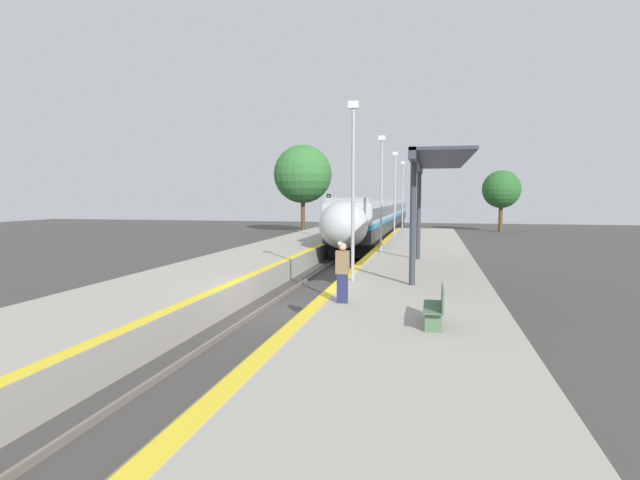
# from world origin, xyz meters

# --- Properties ---
(ground_plane) EXTENTS (120.00, 120.00, 0.00)m
(ground_plane) POSITION_xyz_m (0.00, 0.00, 0.00)
(ground_plane) COLOR #423F3D
(rail_left) EXTENTS (0.08, 90.00, 0.15)m
(rail_left) POSITION_xyz_m (-0.72, 0.00, 0.07)
(rail_left) COLOR slate
(rail_left) RESTS_ON ground_plane
(rail_right) EXTENTS (0.08, 90.00, 0.15)m
(rail_right) POSITION_xyz_m (0.72, 0.00, 0.07)
(rail_right) COLOR slate
(rail_right) RESTS_ON ground_plane
(train) EXTENTS (2.88, 40.45, 3.79)m
(train) POSITION_xyz_m (0.00, 30.54, 2.18)
(train) COLOR black
(train) RESTS_ON ground_plane
(platform_right) EXTENTS (5.18, 64.00, 0.93)m
(platform_right) POSITION_xyz_m (4.17, 0.00, 0.46)
(platform_right) COLOR #9E998E
(platform_right) RESTS_ON ground_plane
(platform_left) EXTENTS (4.67, 64.00, 0.93)m
(platform_left) POSITION_xyz_m (-3.92, 0.00, 0.46)
(platform_left) COLOR #9E998E
(platform_left) RESTS_ON ground_plane
(platform_bench) EXTENTS (0.44, 1.47, 0.89)m
(platform_bench) POSITION_xyz_m (4.95, -4.10, 1.39)
(platform_bench) COLOR #4C6B4C
(platform_bench) RESTS_ON platform_right
(person_waiting) EXTENTS (0.36, 0.22, 1.67)m
(person_waiting) POSITION_xyz_m (2.42, -2.11, 1.78)
(person_waiting) COLOR navy
(person_waiting) RESTS_ON platform_right
(railway_signal) EXTENTS (0.28, 0.28, 4.07)m
(railway_signal) POSITION_xyz_m (-2.52, 19.91, 2.50)
(railway_signal) COLOR #59595E
(railway_signal) RESTS_ON ground_plane
(lamppost_near) EXTENTS (0.36, 0.20, 6.15)m
(lamppost_near) POSITION_xyz_m (2.13, 1.56, 4.39)
(lamppost_near) COLOR #9E9EA3
(lamppost_near) RESTS_ON platform_right
(lamppost_mid) EXTENTS (0.36, 0.20, 6.15)m
(lamppost_mid) POSITION_xyz_m (2.13, 11.34, 4.39)
(lamppost_mid) COLOR #9E9EA3
(lamppost_mid) RESTS_ON platform_right
(lamppost_far) EXTENTS (0.36, 0.20, 6.15)m
(lamppost_far) POSITION_xyz_m (2.13, 21.12, 4.39)
(lamppost_far) COLOR #9E9EA3
(lamppost_far) RESTS_ON platform_right
(lamppost_farthest) EXTENTS (0.36, 0.20, 6.15)m
(lamppost_farthest) POSITION_xyz_m (2.13, 30.90, 4.39)
(lamppost_farthest) COLOR #9E9EA3
(lamppost_farthest) RESTS_ON platform_right
(station_canopy) EXTENTS (2.02, 10.05, 4.41)m
(station_canopy) POSITION_xyz_m (4.75, 4.70, 5.00)
(station_canopy) COLOR #333842
(station_canopy) RESTS_ON platform_right
(background_tree_left) EXTENTS (6.23, 6.23, 9.41)m
(background_tree_left) POSITION_xyz_m (-8.84, 36.68, 6.28)
(background_tree_left) COLOR brown
(background_tree_left) RESTS_ON ground_plane
(background_tree_right) EXTENTS (4.14, 4.14, 6.76)m
(background_tree_right) POSITION_xyz_m (12.18, 42.56, 4.66)
(background_tree_right) COLOR brown
(background_tree_right) RESTS_ON ground_plane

